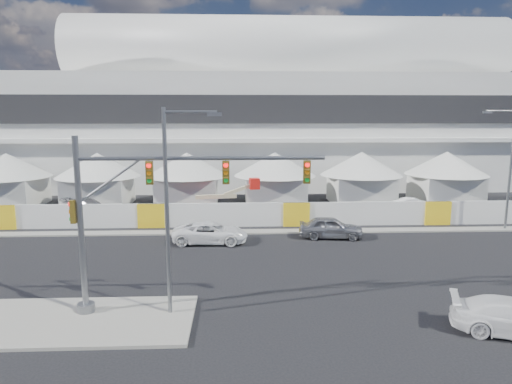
{
  "coord_description": "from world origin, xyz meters",
  "views": [
    {
      "loc": [
        1.02,
        -22.53,
        9.24
      ],
      "look_at": [
        2.44,
        10.0,
        3.68
      ],
      "focal_mm": 32.0,
      "sensor_mm": 36.0,
      "label": 1
    }
  ],
  "objects_px": {
    "streetlight_curb": "(509,160)",
    "boom_lift": "(211,208)",
    "streetlight_median": "(172,198)",
    "sedan_silver": "(331,227)",
    "lot_car_c": "(87,207)",
    "traffic_mast": "(131,216)",
    "lot_car_a": "(414,204)",
    "pickup_curb": "(210,233)"
  },
  "relations": [
    {
      "from": "pickup_curb",
      "to": "lot_car_a",
      "type": "height_order",
      "value": "pickup_curb"
    },
    {
      "from": "lot_car_a",
      "to": "streetlight_median",
      "type": "height_order",
      "value": "streetlight_median"
    },
    {
      "from": "streetlight_median",
      "to": "lot_car_a",
      "type": "bearing_deg",
      "value": 48.14
    },
    {
      "from": "streetlight_median",
      "to": "boom_lift",
      "type": "xyz_separation_m",
      "value": [
        0.55,
        20.07,
        -4.6
      ]
    },
    {
      "from": "streetlight_median",
      "to": "boom_lift",
      "type": "height_order",
      "value": "streetlight_median"
    },
    {
      "from": "lot_car_c",
      "to": "streetlight_curb",
      "type": "height_order",
      "value": "streetlight_curb"
    },
    {
      "from": "streetlight_curb",
      "to": "boom_lift",
      "type": "distance_m",
      "value": 24.87
    },
    {
      "from": "streetlight_median",
      "to": "lot_car_c",
      "type": "bearing_deg",
      "value": 116.45
    },
    {
      "from": "streetlight_median",
      "to": "boom_lift",
      "type": "bearing_deg",
      "value": 88.43
    },
    {
      "from": "streetlight_median",
      "to": "traffic_mast",
      "type": "bearing_deg",
      "value": 173.13
    },
    {
      "from": "lot_car_a",
      "to": "streetlight_curb",
      "type": "relative_size",
      "value": 0.4
    },
    {
      "from": "lot_car_c",
      "to": "boom_lift",
      "type": "xyz_separation_m",
      "value": [
        11.58,
        -2.12,
        0.2
      ]
    },
    {
      "from": "pickup_curb",
      "to": "streetlight_median",
      "type": "relative_size",
      "value": 0.58
    },
    {
      "from": "traffic_mast",
      "to": "streetlight_curb",
      "type": "distance_m",
      "value": 30.13
    },
    {
      "from": "pickup_curb",
      "to": "sedan_silver",
      "type": "bearing_deg",
      "value": -81.73
    },
    {
      "from": "lot_car_c",
      "to": "streetlight_curb",
      "type": "xyz_separation_m",
      "value": [
        35.45,
        -7.29,
        4.89
      ]
    },
    {
      "from": "sedan_silver",
      "to": "boom_lift",
      "type": "relative_size",
      "value": 0.68
    },
    {
      "from": "streetlight_median",
      "to": "sedan_silver",
      "type": "bearing_deg",
      "value": 52.53
    },
    {
      "from": "traffic_mast",
      "to": "boom_lift",
      "type": "bearing_deg",
      "value": 82.98
    },
    {
      "from": "sedan_silver",
      "to": "lot_car_c",
      "type": "bearing_deg",
      "value": 73.12
    },
    {
      "from": "lot_car_a",
      "to": "boom_lift",
      "type": "height_order",
      "value": "boom_lift"
    },
    {
      "from": "traffic_mast",
      "to": "streetlight_median",
      "type": "distance_m",
      "value": 2.08
    },
    {
      "from": "sedan_silver",
      "to": "boom_lift",
      "type": "distance_m",
      "value": 11.77
    },
    {
      "from": "pickup_curb",
      "to": "streetlight_curb",
      "type": "distance_m",
      "value": 24.13
    },
    {
      "from": "traffic_mast",
      "to": "streetlight_curb",
      "type": "relative_size",
      "value": 1.18
    },
    {
      "from": "pickup_curb",
      "to": "traffic_mast",
      "type": "xyz_separation_m",
      "value": [
        -2.85,
        -11.86,
        3.96
      ]
    },
    {
      "from": "streetlight_median",
      "to": "boom_lift",
      "type": "relative_size",
      "value": 1.34
    },
    {
      "from": "lot_car_c",
      "to": "streetlight_curb",
      "type": "bearing_deg",
      "value": -77.69
    },
    {
      "from": "lot_car_a",
      "to": "boom_lift",
      "type": "relative_size",
      "value": 0.55
    },
    {
      "from": "sedan_silver",
      "to": "lot_car_c",
      "type": "height_order",
      "value": "sedan_silver"
    },
    {
      "from": "lot_car_a",
      "to": "streetlight_curb",
      "type": "distance_m",
      "value": 10.01
    },
    {
      "from": "lot_car_a",
      "to": "streetlight_median",
      "type": "distance_m",
      "value": 30.48
    },
    {
      "from": "traffic_mast",
      "to": "streetlight_median",
      "type": "relative_size",
      "value": 1.22
    },
    {
      "from": "pickup_curb",
      "to": "traffic_mast",
      "type": "distance_m",
      "value": 12.83
    },
    {
      "from": "pickup_curb",
      "to": "streetlight_curb",
      "type": "xyz_separation_m",
      "value": [
        23.46,
        2.8,
        4.88
      ]
    },
    {
      "from": "lot_car_a",
      "to": "traffic_mast",
      "type": "distance_m",
      "value": 31.48
    },
    {
      "from": "streetlight_median",
      "to": "streetlight_curb",
      "type": "bearing_deg",
      "value": 31.38
    },
    {
      "from": "sedan_silver",
      "to": "lot_car_c",
      "type": "distance_m",
      "value": 22.92
    },
    {
      "from": "sedan_silver",
      "to": "lot_car_a",
      "type": "height_order",
      "value": "sedan_silver"
    },
    {
      "from": "lot_car_a",
      "to": "traffic_mast",
      "type": "relative_size",
      "value": 0.34
    },
    {
      "from": "boom_lift",
      "to": "sedan_silver",
      "type": "bearing_deg",
      "value": -45.5
    },
    {
      "from": "lot_car_c",
      "to": "traffic_mast",
      "type": "distance_m",
      "value": 24.11
    }
  ]
}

